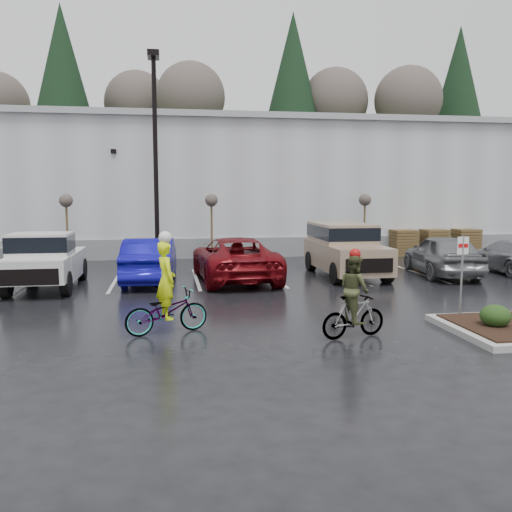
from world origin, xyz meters
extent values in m
plane|color=black|center=(0.00, 0.00, 0.00)|extent=(120.00, 120.00, 0.00)
cube|color=#AFB1B4|center=(0.00, 22.00, 3.50)|extent=(60.00, 15.00, 7.00)
cube|color=slate|center=(0.00, 14.45, 0.50)|extent=(60.00, 0.12, 1.00)
cube|color=#999B9E|center=(0.00, 22.00, 7.05)|extent=(60.50, 15.50, 0.30)
cube|color=#203A18|center=(0.00, 45.00, 3.00)|extent=(80.00, 25.00, 6.00)
cylinder|color=black|center=(-4.00, 12.00, 4.50)|extent=(0.20, 0.20, 9.00)
cube|color=black|center=(-4.00, 12.00, 9.10)|extent=(0.50, 1.00, 0.25)
cylinder|color=#48351D|center=(-8.00, 13.00, 1.40)|extent=(0.10, 0.10, 2.80)
sphere|color=#463E38|center=(-8.00, 13.00, 2.90)|extent=(0.60, 0.60, 0.60)
cylinder|color=#48351D|center=(-1.50, 13.00, 1.40)|extent=(0.10, 0.10, 2.80)
sphere|color=#463E38|center=(-1.50, 13.00, 2.90)|extent=(0.60, 0.60, 0.60)
cylinder|color=#48351D|center=(6.00, 13.00, 1.40)|extent=(0.10, 0.10, 2.80)
sphere|color=#463E38|center=(6.00, 13.00, 2.90)|extent=(0.60, 0.60, 0.60)
cube|color=#48351D|center=(8.50, 14.00, 0.68)|extent=(1.20, 1.20, 1.35)
cube|color=#48351D|center=(10.20, 14.00, 0.68)|extent=(1.20, 1.20, 1.35)
cube|color=#48351D|center=(12.00, 14.00, 0.68)|extent=(1.20, 1.20, 1.35)
ellipsoid|color=black|center=(4.00, -1.00, 0.41)|extent=(0.70, 0.70, 0.52)
cylinder|color=gray|center=(3.80, 0.20, 1.10)|extent=(0.05, 0.05, 2.20)
cube|color=white|center=(3.80, 0.20, 1.95)|extent=(0.30, 0.02, 0.45)
cube|color=red|center=(3.80, 0.19, 1.95)|extent=(0.26, 0.02, 0.10)
imported|color=#0F0D8F|center=(-4.19, 7.70, 0.82)|extent=(1.97, 5.03, 1.63)
imported|color=maroon|center=(-1.09, 7.60, 0.81)|extent=(3.00, 5.98, 1.62)
imported|color=slate|center=(7.14, 7.39, 0.82)|extent=(2.59, 5.05, 1.64)
imported|color=#9E9FA5|center=(10.34, 7.71, 0.68)|extent=(2.01, 4.73, 1.36)
imported|color=#3F3F44|center=(-3.60, 0.23, 0.52)|extent=(2.10, 1.26, 1.04)
imported|color=#DAF90D|center=(-3.60, 0.23, 1.26)|extent=(0.62, 0.76, 1.82)
sphere|color=silver|center=(-3.60, 0.23, 2.25)|extent=(0.30, 0.30, 0.30)
imported|color=#3F3F44|center=(0.59, -0.85, 0.49)|extent=(1.64, 0.84, 0.98)
imported|color=#3E4323|center=(0.59, -0.85, 1.12)|extent=(0.59, 0.83, 1.55)
sphere|color=#990C0C|center=(0.59, -0.85, 1.91)|extent=(0.26, 0.26, 0.26)
camera|label=1|loc=(-3.53, -12.34, 3.30)|focal=38.00mm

